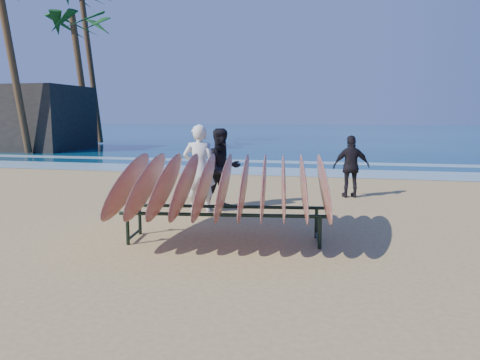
# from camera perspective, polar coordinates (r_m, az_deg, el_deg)

# --- Properties ---
(ground) EXTENTS (120.00, 120.00, 0.00)m
(ground) POSITION_cam_1_polar(r_m,az_deg,el_deg) (7.10, -1.47, -8.48)
(ground) COLOR tan
(ground) RESTS_ON ground
(ocean) EXTENTS (160.00, 160.00, 0.00)m
(ocean) POSITION_cam_1_polar(r_m,az_deg,el_deg) (61.66, 11.47, 5.84)
(ocean) COLOR navy
(ocean) RESTS_ON ground
(foam_near) EXTENTS (160.00, 160.00, 0.00)m
(foam_near) POSITION_cam_1_polar(r_m,az_deg,el_deg) (16.81, 7.08, 0.99)
(foam_near) COLOR white
(foam_near) RESTS_ON ground
(foam_far) EXTENTS (160.00, 160.00, 0.00)m
(foam_far) POSITION_cam_1_polar(r_m,az_deg,el_deg) (20.27, 8.11, 2.13)
(foam_far) COLOR white
(foam_far) RESTS_ON ground
(surfboard_rack) EXTENTS (3.52, 3.05, 1.50)m
(surfboard_rack) POSITION_cam_1_polar(r_m,az_deg,el_deg) (7.38, -1.92, -0.58)
(surfboard_rack) COLOR black
(surfboard_rack) RESTS_ON ground
(person_white) EXTENTS (0.74, 0.57, 1.82)m
(person_white) POSITION_cam_1_polar(r_m,az_deg,el_deg) (9.70, -4.99, 1.38)
(person_white) COLOR white
(person_white) RESTS_ON ground
(person_dark_a) EXTENTS (1.07, 1.04, 1.73)m
(person_dark_a) POSITION_cam_1_polar(r_m,az_deg,el_deg) (10.11, -2.16, 1.41)
(person_dark_a) COLOR black
(person_dark_a) RESTS_ON ground
(person_dark_b) EXTENTS (0.96, 0.58, 1.52)m
(person_dark_b) POSITION_cam_1_polar(r_m,az_deg,el_deg) (11.76, 13.41, 1.60)
(person_dark_b) COLOR black
(person_dark_b) RESTS_ON ground
(building) EXTENTS (8.31, 4.62, 3.69)m
(building) POSITION_cam_1_polar(r_m,az_deg,el_deg) (30.97, -25.93, 6.79)
(building) COLOR #2D2823
(building) RESTS_ON ground
(palm_mid) EXTENTS (5.20, 5.20, 8.06)m
(palm_mid) POSITION_cam_1_polar(r_m,az_deg,el_deg) (30.31, -19.05, 17.33)
(palm_mid) COLOR brown
(palm_mid) RESTS_ON ground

